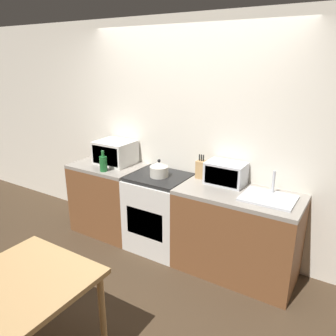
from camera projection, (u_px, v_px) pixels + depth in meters
name	position (u px, v px, depth m)	size (l,w,h in m)	color
ground_plane	(129.00, 289.00, 3.22)	(16.00, 16.00, 0.00)	#3D2D1E
wall_back	(188.00, 137.00, 3.74)	(10.00, 0.06, 2.60)	silver
counter_left_run	(110.00, 198.00, 4.21)	(0.87, 0.62, 0.90)	brown
counter_right_run	(236.00, 233.00, 3.36)	(1.23, 0.62, 0.90)	brown
stove_range	(160.00, 212.00, 3.83)	(0.66, 0.62, 0.90)	silver
kettle	(159.00, 169.00, 3.63)	(0.21, 0.21, 0.20)	beige
microwave	(115.00, 152.00, 4.07)	(0.45, 0.39, 0.28)	silver
bottle	(103.00, 163.00, 3.80)	(0.09, 0.09, 0.25)	#1E662D
knife_block	(201.00, 169.00, 3.59)	(0.09, 0.10, 0.27)	tan
toaster_oven	(226.00, 173.00, 3.41)	(0.41, 0.27, 0.23)	silver
sink_basin	(269.00, 197.00, 3.07)	(0.49, 0.38, 0.24)	silver
dining_table	(27.00, 289.00, 2.27)	(0.86, 0.78, 0.73)	tan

